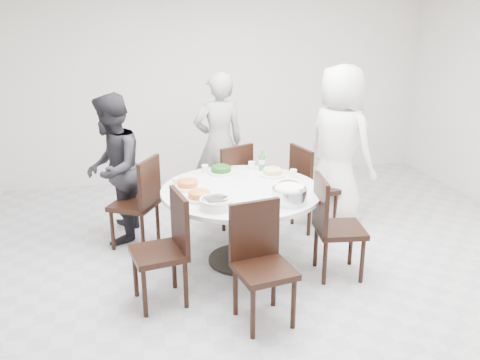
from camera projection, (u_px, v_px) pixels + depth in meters
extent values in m
cube|color=#B0B1B5|center=(284.00, 274.00, 4.73)|extent=(6.00, 6.00, 0.01)
cube|color=silver|center=(220.00, 80.00, 7.04)|extent=(6.00, 0.01, 2.80)
cylinder|color=silver|center=(241.00, 226.00, 4.86)|extent=(1.50, 1.50, 0.75)
cube|color=black|center=(315.00, 187.00, 5.60)|extent=(0.50, 0.50, 0.95)
cube|color=black|center=(227.00, 183.00, 5.72)|extent=(0.56, 0.56, 0.95)
cube|color=black|center=(134.00, 202.00, 5.16)|extent=(0.57, 0.57, 0.95)
cube|color=black|center=(158.00, 251.00, 4.14)|extent=(0.49, 0.49, 0.95)
cube|color=black|center=(264.00, 267.00, 3.87)|extent=(0.48, 0.48, 0.95)
cube|color=black|center=(340.00, 227.00, 4.58)|extent=(0.47, 0.47, 0.95)
imported|color=white|center=(339.00, 146.00, 5.64)|extent=(0.92, 1.04, 1.79)
imported|color=black|center=(219.00, 143.00, 6.00)|extent=(0.66, 0.48, 1.67)
imported|color=black|center=(113.00, 169.00, 5.22)|extent=(0.71, 0.85, 1.56)
cylinder|color=white|center=(221.00, 170.00, 5.16)|extent=(0.26, 0.26, 0.07)
cylinder|color=white|center=(272.00, 173.00, 5.09)|extent=(0.25, 0.25, 0.07)
cylinder|color=white|center=(188.00, 185.00, 4.74)|extent=(0.25, 0.25, 0.07)
cylinder|color=white|center=(289.00, 188.00, 4.67)|extent=(0.26, 0.26, 0.06)
cylinder|color=white|center=(199.00, 196.00, 4.46)|extent=(0.25, 0.25, 0.07)
cylinder|color=silver|center=(289.00, 195.00, 4.39)|extent=(0.30, 0.30, 0.13)
cylinder|color=white|center=(216.00, 203.00, 4.27)|extent=(0.28, 0.28, 0.09)
cylinder|color=#307A39|center=(262.00, 160.00, 5.24)|extent=(0.06, 0.06, 0.22)
cylinder|color=white|center=(231.00, 166.00, 5.29)|extent=(0.07, 0.07, 0.08)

